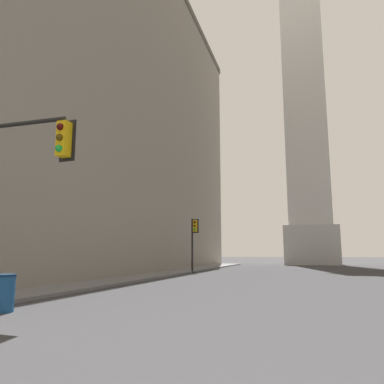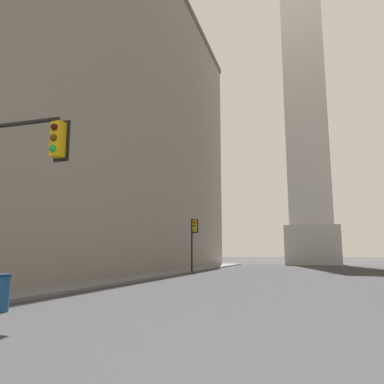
# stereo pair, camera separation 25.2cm
# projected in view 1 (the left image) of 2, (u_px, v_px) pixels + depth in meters

# --- Properties ---
(sidewalk_left) EXTENTS (5.00, 75.91, 0.15)m
(sidewalk_left) POSITION_uv_depth(u_px,v_px,m) (117.00, 278.00, 26.26)
(sidewalk_left) COLOR slate
(sidewalk_left) RESTS_ON ground_plane
(building_left) EXTENTS (26.64, 55.60, 34.64)m
(building_left) POSITION_uv_depth(u_px,v_px,m) (54.00, 114.00, 42.15)
(building_left) COLOR gray
(building_left) RESTS_ON ground_plane
(obelisk) EXTENTS (8.43, 8.43, 59.97)m
(obelisk) POSITION_uv_depth(u_px,v_px,m) (304.00, 99.00, 65.27)
(obelisk) COLOR silver
(obelisk) RESTS_ON ground_plane
(traffic_light_near_left) EXTENTS (4.13, 0.52, 6.05)m
(traffic_light_near_left) POSITION_uv_depth(u_px,v_px,m) (0.00, 166.00, 12.03)
(traffic_light_near_left) COLOR black
(traffic_light_near_left) RESTS_ON ground_plane
(traffic_light_mid_left) EXTENTS (0.78, 0.50, 5.11)m
(traffic_light_mid_left) POSITION_uv_depth(u_px,v_px,m) (194.00, 237.00, 35.72)
(traffic_light_mid_left) COLOR black
(traffic_light_mid_left) RESTS_ON ground_plane
(trash_bin) EXTENTS (0.68, 0.68, 1.16)m
(trash_bin) POSITION_uv_depth(u_px,v_px,m) (4.00, 293.00, 11.69)
(trash_bin) COLOR navy
(trash_bin) RESTS_ON ground_plane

